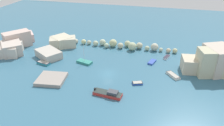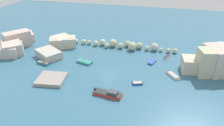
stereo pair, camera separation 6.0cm
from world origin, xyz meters
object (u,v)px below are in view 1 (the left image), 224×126
moored_boat_2 (137,83)px  moored_boat_5 (44,63)px  moored_boat_6 (84,62)px  moored_boat_0 (167,57)px  moored_boat_3 (173,75)px  moored_boat_1 (109,94)px  moored_boat_4 (152,62)px  stone_dock (52,79)px

moored_boat_2 → moored_boat_5: 28.35m
moored_boat_2 → moored_boat_6: size_ratio=0.47×
moored_boat_0 → moored_boat_6: (-23.38, -9.37, 0.06)m
moored_boat_2 → moored_boat_3: moored_boat_3 is taller
moored_boat_1 → moored_boat_4: moored_boat_1 is taller
moored_boat_3 → moored_boat_5: (-36.65, -2.16, 0.04)m
moored_boat_0 → moored_boat_5: size_ratio=0.76×
moored_boat_0 → moored_boat_3: bearing=-149.1°
moored_boat_3 → moored_boat_4: size_ratio=1.19×
moored_boat_1 → moored_boat_2: (5.71, 6.49, -0.27)m
stone_dock → moored_boat_2: size_ratio=2.39×
moored_boat_0 → moored_boat_1: moored_boat_1 is taller
moored_boat_1 → moored_boat_5: moored_boat_1 is taller
stone_dock → moored_boat_4: 29.00m
moored_boat_5 → moored_boat_6: (11.31, 3.60, -0.00)m
moored_boat_1 → moored_boat_4: bearing=72.8°
moored_boat_6 → moored_boat_3: bearing=-168.7°
stone_dock → moored_boat_4: bearing=34.1°
moored_boat_3 → moored_boat_5: size_ratio=1.01×
stone_dock → moored_boat_0: stone_dock is taller
moored_boat_1 → moored_boat_6: moored_boat_6 is taller
moored_boat_5 → moored_boat_6: bearing=-149.3°
stone_dock → moored_boat_1: 16.01m
moored_boat_3 → moored_boat_6: 25.38m
moored_boat_2 → moored_boat_4: 12.72m
moored_boat_4 → moored_boat_5: size_ratio=0.85×
stone_dock → moored_boat_1: bearing=-9.7°
moored_boat_4 → moored_boat_5: (-30.60, -8.71, 0.11)m
moored_boat_6 → moored_boat_4: bearing=-150.6°
moored_boat_2 → moored_boat_5: size_ratio=0.66×
stone_dock → moored_boat_0: (28.09, 20.54, -0.14)m
moored_boat_0 → moored_boat_5: 37.03m
moored_boat_3 → moored_boat_6: (-25.34, 1.44, 0.04)m
stone_dock → moored_boat_3: bearing=17.9°
moored_boat_0 → moored_boat_5: bearing=131.2°
moored_boat_2 → moored_boat_6: moored_boat_6 is taller
moored_boat_4 → moored_boat_5: bearing=-56.8°
moored_boat_2 → moored_boat_5: (-28.10, 3.77, 0.09)m
moored_boat_5 → moored_boat_6: size_ratio=0.71×
moored_boat_1 → moored_boat_4: size_ratio=1.87×
moored_boat_4 → moored_boat_6: bearing=-57.9°
moored_boat_2 → moored_boat_3: size_ratio=0.66×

